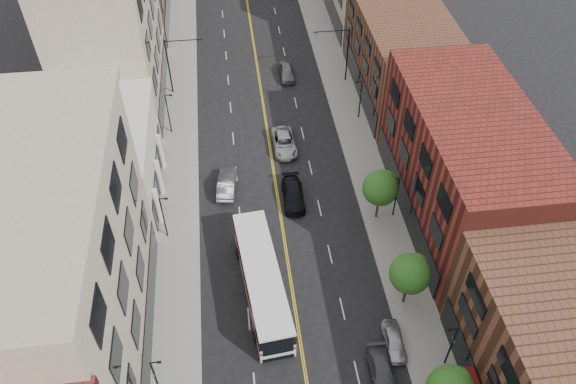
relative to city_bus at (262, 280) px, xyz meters
name	(u,v)px	position (x,y,z in m)	size (l,w,h in m)	color
sidewalk_left	(180,160)	(-7.41, 18.60, -1.91)	(4.00, 110.00, 0.15)	gray
sidewalk_right	(359,145)	(12.59, 18.60, -1.91)	(4.00, 110.00, 0.15)	gray
bldg_l_tanoffice	(57,280)	(-14.41, -3.40, 7.01)	(10.00, 22.00, 18.00)	tan
bldg_l_white	(102,162)	(-14.41, 14.60, 2.01)	(10.00, 14.00, 8.00)	silver
bldg_l_far_a	(108,30)	(-14.41, 31.60, 7.01)	(10.00, 20.00, 18.00)	tan
bldg_r_mid	(464,166)	(19.59, 7.60, 4.01)	(10.00, 22.00, 12.00)	#5D1F18
bldg_r_far_a	(402,56)	(19.59, 28.60, 3.01)	(10.00, 20.00, 10.00)	brown
tree_r_2	(411,272)	(11.98, -2.33, 2.14)	(3.40, 3.40, 5.59)	black
tree_r_3	(381,187)	(11.98, 7.67, 2.14)	(3.40, 3.40, 5.59)	black
lamp_l_1	(156,378)	(-8.36, -8.40, 0.98)	(0.81, 0.55, 5.05)	black
lamp_l_2	(164,215)	(-8.36, 7.60, 0.98)	(0.81, 0.55, 5.05)	black
lamp_l_3	(168,111)	(-8.36, 23.60, 0.98)	(0.81, 0.55, 5.05)	black
lamp_r_1	(451,344)	(13.54, -8.40, 0.98)	(0.81, 0.55, 5.05)	black
lamp_r_2	(396,195)	(13.54, 7.60, 0.98)	(0.81, 0.55, 5.05)	black
lamp_r_3	(360,97)	(13.54, 23.60, 0.98)	(0.81, 0.55, 5.05)	black
signal_mast_left	(174,60)	(-7.68, 31.60, 2.66)	(4.49, 0.18, 7.20)	black
signal_mast_right	(342,49)	(12.85, 31.60, 2.66)	(4.49, 0.18, 7.20)	black
city_bus	(262,280)	(0.00, 0.00, 0.00)	(4.17, 13.50, 3.42)	white
car_parked_mid	(382,373)	(8.39, -8.91, -1.31)	(1.91, 4.70, 1.36)	#46464B
car_parked_far	(394,341)	(9.99, -6.37, -1.33)	(1.56, 3.88, 1.32)	#B9BBC2
car_lane_behind	(227,184)	(-2.46, 13.39, -1.17)	(1.72, 4.94, 1.63)	#535358
car_lane_a	(293,195)	(4.09, 10.99, -1.23)	(2.12, 5.22, 1.52)	black
car_lane_b	(284,143)	(4.17, 19.24, -1.23)	(2.53, 5.48, 1.52)	#A4A7AB
car_lane_c	(287,72)	(6.19, 33.32, -1.21)	(1.83, 4.55, 1.55)	#58575D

